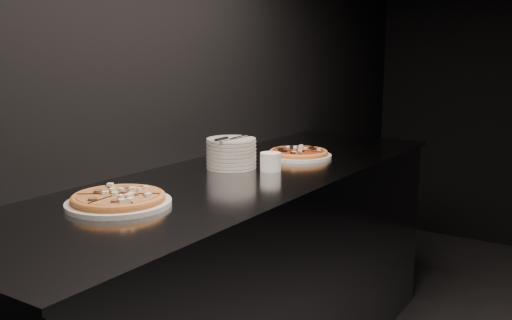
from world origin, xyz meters
The scene contains 7 objects.
wall_left centered at (-2.50, 0.00, 1.40)m, with size 0.02×5.00×2.80m, color black.
counter centered at (-2.13, 0.00, 0.46)m, with size 0.74×2.44×0.92m.
pizza_mushroom centered at (-2.19, -0.62, 0.94)m, with size 0.40×0.40×0.04m.
pizza_tomato centered at (-2.11, 0.43, 0.94)m, with size 0.31×0.31×0.04m.
plate_stack centered at (-2.24, 0.07, 0.98)m, with size 0.21×0.21×0.12m.
cutlery centered at (-2.23, 0.06, 1.05)m, with size 0.08×0.22×0.01m.
ramekin centered at (-2.07, 0.11, 0.96)m, with size 0.09×0.09×0.08m.
Camera 1 is at (-0.86, -1.85, 1.41)m, focal length 40.00 mm.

